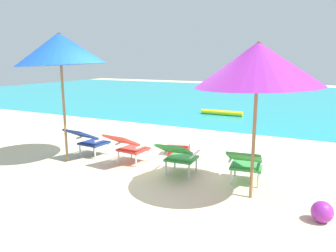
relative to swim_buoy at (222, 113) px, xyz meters
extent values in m
plane|color=beige|center=(0.71, -2.36, -0.10)|extent=(40.00, 40.00, 0.00)
cube|color=teal|center=(0.71, 6.30, -0.09)|extent=(40.00, 18.00, 0.01)
cylinder|color=yellow|center=(0.00, 0.00, 0.00)|extent=(1.60, 0.18, 0.18)
cube|color=navy|center=(-0.94, -6.27, 0.18)|extent=(0.56, 0.54, 0.04)
cube|color=navy|center=(-0.97, -6.64, 0.45)|extent=(0.56, 0.56, 0.27)
cylinder|color=silver|center=(-1.14, -6.05, 0.03)|extent=(0.04, 0.04, 0.26)
cylinder|color=silver|center=(-0.70, -6.08, 0.03)|extent=(0.04, 0.04, 0.26)
cylinder|color=silver|center=(-1.17, -6.46, 0.03)|extent=(0.04, 0.04, 0.26)
cylinder|color=silver|center=(-0.73, -6.50, 0.03)|extent=(0.04, 0.04, 0.26)
cube|color=silver|center=(-1.19, -6.25, 0.30)|extent=(0.07, 0.50, 0.03)
cube|color=silver|center=(-0.68, -6.29, 0.30)|extent=(0.07, 0.50, 0.03)
cube|color=red|center=(0.10, -6.31, 0.18)|extent=(0.56, 0.54, 0.04)
cube|color=red|center=(0.07, -6.68, 0.45)|extent=(0.56, 0.56, 0.27)
cylinder|color=silver|center=(-0.10, -6.08, 0.03)|extent=(0.04, 0.04, 0.26)
cylinder|color=silver|center=(0.34, -6.12, 0.03)|extent=(0.04, 0.04, 0.26)
cylinder|color=silver|center=(-0.13, -6.50, 0.03)|extent=(0.04, 0.04, 0.26)
cylinder|color=silver|center=(0.30, -6.54, 0.03)|extent=(0.04, 0.04, 0.26)
cube|color=silver|center=(-0.15, -6.29, 0.30)|extent=(0.07, 0.50, 0.03)
cube|color=silver|center=(0.36, -6.33, 0.30)|extent=(0.07, 0.50, 0.03)
cube|color=#338E3D|center=(1.23, -6.44, 0.18)|extent=(0.55, 0.53, 0.04)
cube|color=#338E3D|center=(1.25, -6.80, 0.45)|extent=(0.55, 0.54, 0.27)
cylinder|color=silver|center=(1.00, -6.24, 0.03)|extent=(0.04, 0.04, 0.26)
cylinder|color=silver|center=(1.44, -6.22, 0.03)|extent=(0.04, 0.04, 0.26)
cylinder|color=silver|center=(1.02, -6.66, 0.03)|extent=(0.04, 0.04, 0.26)
cylinder|color=silver|center=(1.46, -6.64, 0.03)|extent=(0.04, 0.04, 0.26)
cube|color=silver|center=(0.97, -6.45, 0.30)|extent=(0.06, 0.50, 0.03)
cube|color=silver|center=(1.49, -6.42, 0.30)|extent=(0.06, 0.50, 0.03)
cube|color=#338E3D|center=(2.40, -6.34, 0.18)|extent=(0.57, 0.55, 0.04)
cube|color=#338E3D|center=(2.44, -6.71, 0.45)|extent=(0.57, 0.57, 0.27)
cylinder|color=silver|center=(2.16, -6.16, 0.03)|extent=(0.04, 0.04, 0.26)
cylinder|color=silver|center=(2.60, -6.11, 0.03)|extent=(0.04, 0.04, 0.26)
cylinder|color=silver|center=(2.20, -6.57, 0.03)|extent=(0.04, 0.04, 0.26)
cylinder|color=silver|center=(2.64, -6.53, 0.03)|extent=(0.04, 0.04, 0.26)
cube|color=silver|center=(2.14, -6.37, 0.30)|extent=(0.08, 0.50, 0.03)
cube|color=silver|center=(2.66, -6.31, 0.30)|extent=(0.08, 0.50, 0.03)
cylinder|color=olive|center=(-1.17, -6.86, 0.90)|extent=(0.05, 0.05, 1.99)
cone|color=blue|center=(-1.17, -6.86, 2.16)|extent=(2.06, 2.04, 0.69)
sphere|color=#4C3823|center=(-1.17, -6.86, 2.44)|extent=(0.07, 0.07, 0.07)
cylinder|color=olive|center=(2.62, -6.96, 0.76)|extent=(0.05, 0.05, 1.72)
cone|color=purple|center=(2.62, -6.96, 1.90)|extent=(2.47, 2.47, 0.67)
sphere|color=#4C3823|center=(2.62, -6.96, 2.18)|extent=(0.07, 0.07, 0.07)
sphere|color=purple|center=(3.60, -7.30, 0.04)|extent=(0.28, 0.28, 0.28)
cube|color=red|center=(0.70, -5.41, 0.03)|extent=(0.51, 0.40, 0.26)
cube|color=white|center=(0.70, -5.41, 0.19)|extent=(0.53, 0.42, 0.06)
camera|label=1|loc=(3.53, -11.61, 1.97)|focal=34.35mm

